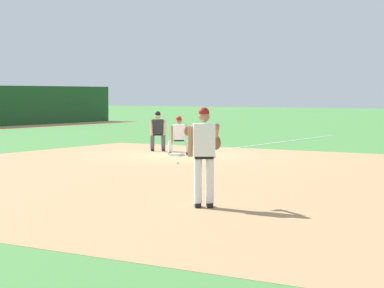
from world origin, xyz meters
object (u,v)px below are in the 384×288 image
(umpire, at_px, (158,129))
(baseball, at_px, (178,163))
(first_baseman, at_px, (180,134))
(first_base_bag, at_px, (177,155))
(pitcher, at_px, (205,151))

(umpire, bearing_deg, baseball, -138.87)
(baseball, bearing_deg, first_baseman, 31.61)
(first_base_bag, xyz_separation_m, baseball, (-2.37, -1.56, -0.01))
(first_baseman, height_order, umpire, umpire)
(first_baseman, distance_m, umpire, 1.92)
(first_base_bag, relative_size, baseball, 5.14)
(first_base_bag, height_order, first_baseman, first_baseman)
(pitcher, bearing_deg, baseball, 36.23)
(baseball, relative_size, umpire, 0.05)
(first_base_bag, distance_m, first_baseman, 0.78)
(baseball, xyz_separation_m, first_baseman, (2.73, 1.68, 0.69))
(first_base_bag, bearing_deg, pitcher, -144.47)
(umpire, bearing_deg, pitcher, -141.97)
(umpire, bearing_deg, first_baseman, -122.83)
(baseball, distance_m, umpire, 5.06)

